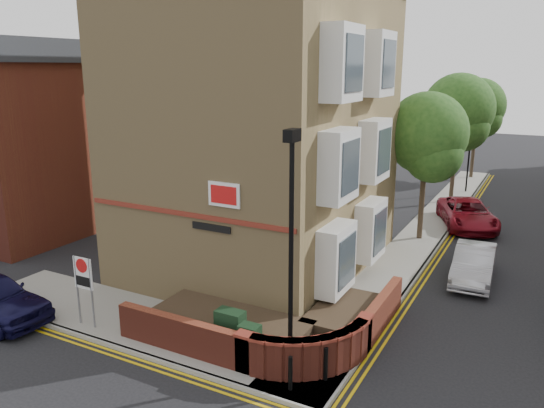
{
  "coord_description": "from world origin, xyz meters",
  "views": [
    {
      "loc": [
        7.01,
        -9.93,
        7.81
      ],
      "look_at": [
        -0.43,
        4.0,
        3.73
      ],
      "focal_mm": 35.0,
      "sensor_mm": 36.0,
      "label": 1
    }
  ],
  "objects_px": {
    "utility_cabinet_large": "(230,331)",
    "zone_sign": "(83,279)",
    "silver_car_near": "(474,264)",
    "lamppost": "(291,254)"
  },
  "relations": [
    {
      "from": "zone_sign",
      "to": "silver_car_near",
      "type": "distance_m",
      "value": 13.85
    },
    {
      "from": "utility_cabinet_large",
      "to": "silver_car_near",
      "type": "bearing_deg",
      "value": 59.54
    },
    {
      "from": "utility_cabinet_large",
      "to": "zone_sign",
      "type": "xyz_separation_m",
      "value": [
        -4.7,
        -0.8,
        0.92
      ]
    },
    {
      "from": "lamppost",
      "to": "zone_sign",
      "type": "height_order",
      "value": "lamppost"
    },
    {
      "from": "zone_sign",
      "to": "silver_car_near",
      "type": "relative_size",
      "value": 0.55
    },
    {
      "from": "lamppost",
      "to": "zone_sign",
      "type": "distance_m",
      "value": 6.85
    },
    {
      "from": "lamppost",
      "to": "zone_sign",
      "type": "relative_size",
      "value": 2.86
    },
    {
      "from": "silver_car_near",
      "to": "utility_cabinet_large",
      "type": "bearing_deg",
      "value": -123.57
    },
    {
      "from": "utility_cabinet_large",
      "to": "zone_sign",
      "type": "distance_m",
      "value": 4.86
    },
    {
      "from": "lamppost",
      "to": "utility_cabinet_large",
      "type": "xyz_separation_m",
      "value": [
        -1.9,
        0.1,
        -2.62
      ]
    }
  ]
}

